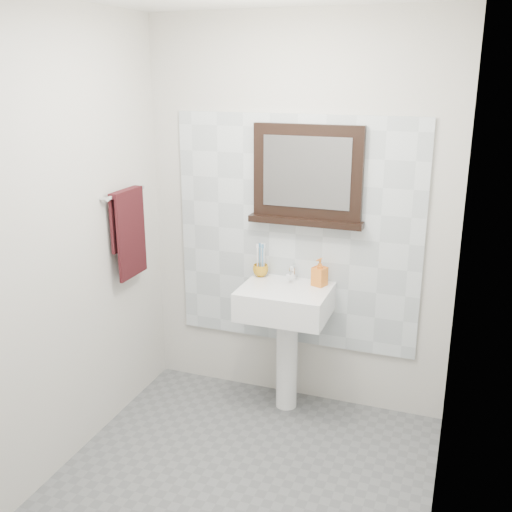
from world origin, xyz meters
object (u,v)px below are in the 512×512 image
at_px(hand_towel, 129,227).
at_px(toothbrush_cup, 261,270).
at_px(soap_dispenser, 320,272).
at_px(framed_mirror, 307,177).
at_px(pedestal_sink, 285,315).

bearing_deg(hand_towel, toothbrush_cup, 28.61).
height_order(soap_dispenser, hand_towel, hand_towel).
distance_m(soap_dispenser, framed_mirror, 0.59).
xyz_separation_m(soap_dispenser, hand_towel, (-1.13, -0.36, 0.28)).
relative_size(pedestal_sink, hand_towel, 1.75).
bearing_deg(soap_dispenser, toothbrush_cup, -165.98).
bearing_deg(pedestal_sink, framed_mirror, 69.54).
relative_size(toothbrush_cup, hand_towel, 0.18).
bearing_deg(framed_mirror, toothbrush_cup, -171.57).
xyz_separation_m(toothbrush_cup, framed_mirror, (0.29, 0.04, 0.62)).
height_order(toothbrush_cup, soap_dispenser, soap_dispenser).
height_order(pedestal_sink, framed_mirror, framed_mirror).
xyz_separation_m(soap_dispenser, framed_mirror, (-0.12, 0.08, 0.57)).
bearing_deg(framed_mirror, pedestal_sink, -110.46).
relative_size(pedestal_sink, framed_mirror, 1.32).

